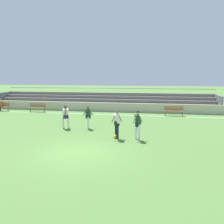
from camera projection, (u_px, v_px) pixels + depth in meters
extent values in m
plane|color=#517A38|center=(77.00, 152.00, 11.51)|extent=(160.00, 160.00, 0.00)
cube|color=white|center=(116.00, 115.00, 22.58)|extent=(44.00, 0.12, 0.01)
cube|color=beige|center=(119.00, 107.00, 24.44)|extent=(48.00, 0.16, 0.92)
cube|color=#897051|center=(99.00, 106.00, 26.24)|extent=(25.76, 0.36, 0.08)
cube|color=slate|center=(99.00, 108.00, 26.07)|extent=(25.76, 0.04, 0.33)
cube|color=#897051|center=(101.00, 103.00, 26.87)|extent=(25.76, 0.36, 0.08)
cube|color=slate|center=(100.00, 104.00, 26.70)|extent=(25.76, 0.04, 0.33)
cube|color=#897051|center=(102.00, 99.00, 27.51)|extent=(25.76, 0.36, 0.08)
cube|color=slate|center=(102.00, 101.00, 27.34)|extent=(25.76, 0.04, 0.33)
cube|color=#897051|center=(103.00, 96.00, 28.14)|extent=(25.76, 0.36, 0.08)
cube|color=slate|center=(103.00, 98.00, 27.97)|extent=(25.76, 0.04, 0.33)
cube|color=#897051|center=(104.00, 93.00, 28.78)|extent=(25.76, 0.36, 0.08)
cube|color=slate|center=(104.00, 94.00, 28.61)|extent=(25.76, 0.04, 0.33)
cube|color=slate|center=(4.00, 99.00, 29.81)|extent=(0.20, 3.18, 1.65)
cube|color=slate|center=(218.00, 103.00, 25.25)|extent=(0.20, 3.18, 1.65)
cylinder|color=slate|center=(105.00, 88.00, 28.94)|extent=(25.76, 0.06, 0.06)
cube|color=#99754C|center=(1.00, 107.00, 25.15)|extent=(1.80, 0.40, 0.06)
cube|color=#99754C|center=(2.00, 104.00, 25.29)|extent=(1.80, 0.05, 0.40)
cylinder|color=#47474C|center=(8.00, 109.00, 25.04)|extent=(0.07, 0.07, 0.45)
cube|color=#99754C|center=(37.00, 108.00, 24.41)|extent=(1.80, 0.40, 0.06)
cube|color=#99754C|center=(38.00, 105.00, 24.55)|extent=(1.80, 0.05, 0.40)
cylinder|color=#47474C|center=(30.00, 110.00, 24.58)|extent=(0.07, 0.07, 0.45)
cylinder|color=#47474C|center=(44.00, 110.00, 24.31)|extent=(0.07, 0.07, 0.45)
cube|color=#99754C|center=(174.00, 111.00, 21.96)|extent=(1.80, 0.40, 0.06)
cube|color=#99754C|center=(174.00, 108.00, 22.09)|extent=(1.80, 0.05, 0.40)
cylinder|color=#47474C|center=(165.00, 113.00, 22.13)|extent=(0.07, 0.07, 0.45)
cylinder|color=#47474C|center=(182.00, 114.00, 21.85)|extent=(0.07, 0.07, 0.45)
cylinder|color=#2D2D38|center=(0.00, 109.00, 24.97)|extent=(0.16, 0.16, 0.45)
cube|color=#B24C23|center=(1.00, 104.00, 25.10)|extent=(0.36, 0.24, 0.52)
sphere|color=#D6A884|center=(1.00, 101.00, 25.05)|extent=(0.21, 0.21, 0.21)
cylinder|color=white|center=(136.00, 131.00, 13.90)|extent=(0.13, 0.13, 0.92)
cylinder|color=white|center=(139.00, 132.00, 13.64)|extent=(0.13, 0.13, 0.92)
cube|color=black|center=(138.00, 125.00, 13.70)|extent=(0.33, 0.41, 0.24)
cube|color=#194228|center=(138.00, 119.00, 13.66)|extent=(0.45, 0.47, 0.60)
cylinder|color=#D6A884|center=(140.00, 118.00, 13.76)|extent=(0.29, 0.17, 0.51)
cylinder|color=#D6A884|center=(135.00, 119.00, 13.55)|extent=(0.29, 0.17, 0.51)
sphere|color=#D6A884|center=(138.00, 113.00, 13.60)|extent=(0.21, 0.21, 0.21)
sphere|color=black|center=(138.00, 113.00, 13.60)|extent=(0.20, 0.20, 0.20)
cylinder|color=black|center=(116.00, 130.00, 14.15)|extent=(0.13, 0.13, 0.93)
cylinder|color=black|center=(118.00, 131.00, 13.89)|extent=(0.13, 0.13, 0.93)
cube|color=black|center=(117.00, 123.00, 13.95)|extent=(0.36, 0.42, 0.24)
cube|color=white|center=(117.00, 118.00, 13.91)|extent=(0.52, 0.52, 0.60)
cylinder|color=#A87A5B|center=(120.00, 118.00, 13.99)|extent=(0.32, 0.22, 0.49)
cylinder|color=#A87A5B|center=(114.00, 118.00, 13.82)|extent=(0.32, 0.22, 0.49)
sphere|color=#A87A5B|center=(117.00, 112.00, 13.85)|extent=(0.21, 0.21, 0.21)
sphere|color=brown|center=(117.00, 112.00, 13.85)|extent=(0.20, 0.20, 0.20)
cylinder|color=white|center=(68.00, 122.00, 16.86)|extent=(0.13, 0.13, 0.84)
cylinder|color=white|center=(63.00, 122.00, 16.75)|extent=(0.13, 0.13, 0.84)
cube|color=#232847|center=(66.00, 117.00, 16.75)|extent=(0.42, 0.39, 0.24)
cube|color=white|center=(65.00, 113.00, 16.70)|extent=(0.52, 0.52, 0.60)
cylinder|color=brown|center=(65.00, 113.00, 16.49)|extent=(0.29, 0.36, 0.44)
cylinder|color=brown|center=(65.00, 112.00, 16.90)|extent=(0.29, 0.36, 0.44)
sphere|color=brown|center=(65.00, 107.00, 16.64)|extent=(0.21, 0.21, 0.21)
sphere|color=black|center=(65.00, 107.00, 16.64)|extent=(0.20, 0.20, 0.20)
cylinder|color=white|center=(88.00, 122.00, 16.88)|extent=(0.13, 0.13, 0.85)
cylinder|color=white|center=(88.00, 123.00, 16.57)|extent=(0.13, 0.13, 0.85)
cube|color=black|center=(88.00, 117.00, 16.67)|extent=(0.40, 0.41, 0.24)
cube|color=#194228|center=(88.00, 113.00, 16.62)|extent=(0.49, 0.49, 0.59)
cylinder|color=#A87A5B|center=(91.00, 112.00, 16.65)|extent=(0.31, 0.29, 0.47)
cylinder|color=#A87A5B|center=(85.00, 112.00, 16.58)|extent=(0.31, 0.29, 0.47)
sphere|color=#A87A5B|center=(88.00, 107.00, 16.56)|extent=(0.21, 0.21, 0.21)
sphere|color=brown|center=(88.00, 107.00, 16.56)|extent=(0.20, 0.20, 0.20)
sphere|color=yellow|center=(115.00, 136.00, 14.09)|extent=(0.22, 0.22, 0.22)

